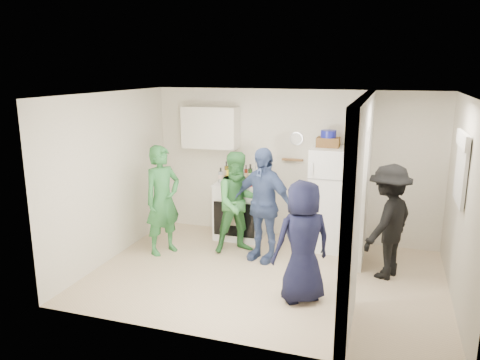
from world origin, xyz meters
name	(u,v)px	position (x,y,z in m)	size (l,w,h in m)	color
floor	(266,276)	(0.00, 0.00, 0.00)	(4.80, 4.80, 0.00)	#C9B38E
wall_back	(293,165)	(0.00, 1.70, 1.25)	(4.80, 4.80, 0.00)	silver
wall_front	(224,230)	(0.00, -1.70, 1.25)	(4.80, 4.80, 0.00)	silver
wall_left	(111,177)	(-2.40, 0.00, 1.25)	(3.40, 3.40, 0.00)	silver
wall_right	(463,205)	(2.40, 0.00, 1.25)	(3.40, 3.40, 0.00)	silver
ceiling	(268,95)	(0.00, 0.00, 2.50)	(4.80, 4.80, 0.00)	white
partition_pier_back	(364,178)	(1.20, 1.10, 1.25)	(0.12, 1.20, 2.50)	silver
partition_pier_front	(351,224)	(1.20, -1.10, 1.25)	(0.12, 1.20, 2.50)	silver
partition_header	(364,113)	(1.20, 0.00, 2.30)	(0.12, 1.00, 0.40)	silver
stove	(240,210)	(-0.82, 1.37, 0.48)	(0.81, 0.67, 0.96)	white
upper_cabinet	(211,127)	(-1.40, 1.52, 1.85)	(0.95, 0.34, 0.70)	silver
fridge	(332,199)	(0.71, 1.34, 0.82)	(0.67, 0.65, 1.64)	white
wicker_basket	(328,142)	(0.61, 1.39, 1.71)	(0.35, 0.25, 0.15)	brown
blue_bowl	(329,134)	(0.61, 1.39, 1.84)	(0.24, 0.24, 0.11)	navy
yellow_cup_stack_top	(348,141)	(0.93, 1.24, 1.76)	(0.09, 0.09, 0.25)	#F6B114
wall_clock	(296,139)	(0.05, 1.68, 1.70)	(0.22, 0.22, 0.03)	white
spice_shelf	(292,160)	(0.00, 1.65, 1.35)	(0.35, 0.08, 0.03)	olive
nook_window	(463,169)	(2.38, 0.20, 1.65)	(0.03, 0.70, 0.80)	black
nook_window_frame	(461,169)	(2.36, 0.20, 1.65)	(0.04, 0.76, 0.86)	white
nook_valance	(462,140)	(2.34, 0.20, 2.00)	(0.04, 0.82, 0.18)	white
yellow_cup_stack_stove	(229,178)	(-0.94, 1.15, 1.09)	(0.09, 0.09, 0.25)	yellow
red_cup	(249,183)	(-0.60, 1.17, 1.02)	(0.09, 0.09, 0.12)	red
person_green_left	(163,200)	(-1.75, 0.35, 0.85)	(0.62, 0.41, 1.70)	#317C42
person_green_center	(239,203)	(-0.65, 0.76, 0.80)	(0.78, 0.60, 1.59)	#3C843A
person_denim	(263,205)	(-0.21, 0.57, 0.86)	(1.01, 0.42, 1.72)	#3C5284
person_navy	(303,242)	(0.59, -0.53, 0.77)	(0.75, 0.49, 1.53)	black
person_nook	(388,222)	(1.57, 0.52, 0.79)	(1.03, 0.59, 1.59)	black
bottle_a	(226,171)	(-1.11, 1.50, 1.12)	(0.07, 0.07, 0.32)	brown
bottle_b	(229,173)	(-0.99, 1.31, 1.12)	(0.07, 0.07, 0.32)	#23591D
bottle_c	(240,171)	(-0.88, 1.54, 1.12)	(0.08, 0.08, 0.31)	silver
bottle_d	(240,176)	(-0.82, 1.32, 1.09)	(0.06, 0.06, 0.25)	#58160F
bottle_e	(250,172)	(-0.70, 1.56, 1.10)	(0.07, 0.07, 0.28)	gray
bottle_f	(250,174)	(-0.66, 1.39, 1.12)	(0.07, 0.07, 0.32)	#1C3D16
bottle_g	(259,174)	(-0.54, 1.51, 1.09)	(0.08, 0.08, 0.26)	brown
bottle_h	(221,175)	(-1.13, 1.26, 1.09)	(0.08, 0.08, 0.26)	#9599A0
bottle_i	(246,173)	(-0.75, 1.47, 1.10)	(0.06, 0.06, 0.28)	maroon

